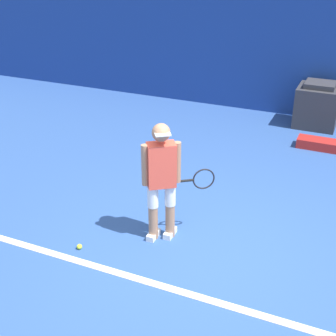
# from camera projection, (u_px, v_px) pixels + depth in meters

# --- Properties ---
(ground_plane) EXTENTS (24.00, 24.00, 0.00)m
(ground_plane) POSITION_uv_depth(u_px,v_px,m) (198.00, 256.00, 5.70)
(ground_plane) COLOR #2D5193
(back_wall) EXTENTS (24.00, 0.10, 2.69)m
(back_wall) POSITION_uv_depth(u_px,v_px,m) (294.00, 52.00, 9.68)
(back_wall) COLOR navy
(back_wall) RESTS_ON ground_plane
(court_baseline) EXTENTS (21.60, 0.10, 0.01)m
(court_baseline) POSITION_uv_depth(u_px,v_px,m) (177.00, 291.00, 5.14)
(court_baseline) COLOR white
(court_baseline) RESTS_ON ground_plane
(tennis_player) EXTENTS (0.77, 0.59, 1.57)m
(tennis_player) POSITION_uv_depth(u_px,v_px,m) (162.00, 177.00, 5.70)
(tennis_player) COLOR #A37556
(tennis_player) RESTS_ON ground_plane
(tennis_ball) EXTENTS (0.07, 0.07, 0.07)m
(tennis_ball) POSITION_uv_depth(u_px,v_px,m) (79.00, 247.00, 5.83)
(tennis_ball) COLOR #D1E533
(tennis_ball) RESTS_ON ground_plane
(covered_chair) EXTENTS (0.83, 0.78, 0.92)m
(covered_chair) POSITION_uv_depth(u_px,v_px,m) (317.00, 105.00, 9.45)
(covered_chair) COLOR #333338
(covered_chair) RESTS_ON ground_plane
(equipment_bag) EXTENTS (0.84, 0.33, 0.17)m
(equipment_bag) POSITION_uv_depth(u_px,v_px,m) (321.00, 144.00, 8.56)
(equipment_bag) COLOR #B2231E
(equipment_bag) RESTS_ON ground_plane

